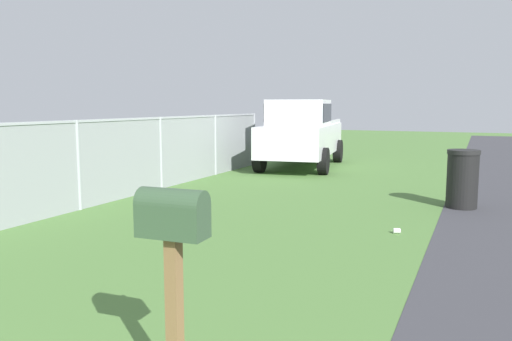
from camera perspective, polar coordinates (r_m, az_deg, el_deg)
mailbox at (r=3.36m, az=-9.30°, el=-6.85°), size 0.23×0.47×1.41m
pickup_truck at (r=15.85m, az=5.08°, el=4.30°), size 5.10×2.63×2.09m
trash_bin at (r=10.33m, az=22.12°, el=-0.87°), size 0.59×0.59×1.10m
fence_section at (r=9.91m, az=-19.30°, el=0.95°), size 15.88×0.07×1.67m
litter_cup_midfield_a at (r=8.06m, az=15.50°, el=-6.53°), size 0.11×0.12×0.08m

